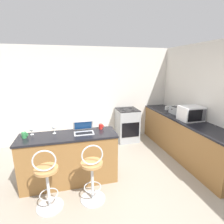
% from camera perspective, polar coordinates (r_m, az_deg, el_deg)
% --- Properties ---
extents(ground_plane, '(20.00, 20.00, 0.00)m').
position_cam_1_polar(ground_plane, '(3.22, -0.42, -25.77)').
color(ground_plane, gray).
extents(wall_back, '(12.00, 0.06, 2.60)m').
position_cam_1_polar(wall_back, '(4.94, -7.29, 5.40)').
color(wall_back, silver).
rests_on(wall_back, ground_plane).
extents(breakfast_bar, '(1.71, 0.56, 0.92)m').
position_cam_1_polar(breakfast_bar, '(3.38, -13.62, -14.52)').
color(breakfast_bar, olive).
rests_on(breakfast_bar, ground_plane).
extents(counter_right, '(0.63, 2.96, 0.92)m').
position_cam_1_polar(counter_right, '(4.54, 22.08, -7.46)').
color(counter_right, olive).
rests_on(counter_right, ground_plane).
extents(bar_stool_near, '(0.40, 0.40, 1.00)m').
position_cam_1_polar(bar_stool_near, '(2.90, -20.38, -20.38)').
color(bar_stool_near, silver).
rests_on(bar_stool_near, ground_plane).
extents(bar_stool_far, '(0.40, 0.40, 1.00)m').
position_cam_1_polar(bar_stool_far, '(2.89, -6.46, -19.59)').
color(bar_stool_far, silver).
rests_on(bar_stool_far, ground_plane).
extents(laptop, '(0.35, 0.28, 0.20)m').
position_cam_1_polar(laptop, '(3.22, -9.26, -5.74)').
color(laptop, '#B7BABF').
rests_on(laptop, breakfast_bar).
extents(microwave, '(0.48, 0.38, 0.32)m').
position_cam_1_polar(microwave, '(4.24, 24.42, -0.40)').
color(microwave, silver).
rests_on(microwave, counter_right).
extents(toaster, '(0.20, 0.31, 0.18)m').
position_cam_1_polar(toaster, '(4.69, 19.92, 0.53)').
color(toaster, '#9EA3A8').
rests_on(toaster, counter_right).
extents(stove_range, '(0.58, 0.61, 0.93)m').
position_cam_1_polar(stove_range, '(5.04, 4.94, -4.20)').
color(stove_range, '#9EA3A8').
rests_on(stove_range, ground_plane).
extents(mug_green, '(0.10, 0.08, 0.10)m').
position_cam_1_polar(mug_green, '(3.30, -26.71, -6.73)').
color(mug_green, '#338447').
rests_on(mug_green, breakfast_bar).
extents(mug_red, '(0.09, 0.07, 0.10)m').
position_cam_1_polar(mug_red, '(3.36, -3.66, -4.74)').
color(mug_red, red).
rests_on(mug_red, breakfast_bar).
extents(mug_white, '(0.10, 0.09, 0.10)m').
position_cam_1_polar(mug_white, '(5.04, 17.41, 1.25)').
color(mug_white, white).
rests_on(mug_white, counter_right).
extents(wine_glass_short, '(0.07, 0.07, 0.14)m').
position_cam_1_polar(wine_glass_short, '(3.38, -24.84, -5.18)').
color(wine_glass_short, silver).
rests_on(wine_glass_short, breakfast_bar).
extents(wine_glass_tall, '(0.07, 0.07, 0.16)m').
position_cam_1_polar(wine_glass_tall, '(3.29, -18.44, -4.75)').
color(wine_glass_tall, silver).
rests_on(wine_glass_tall, breakfast_bar).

